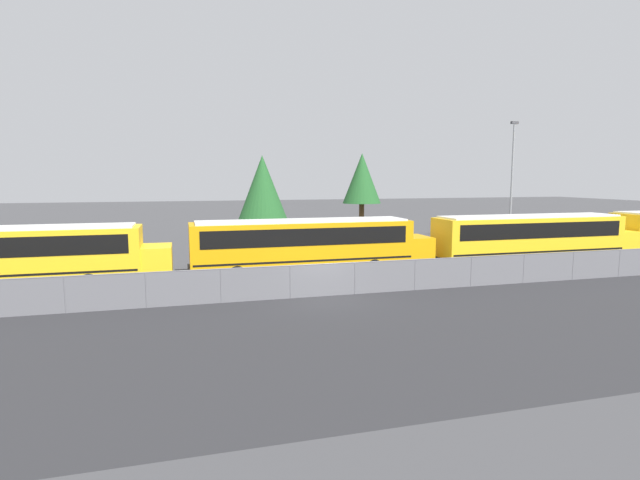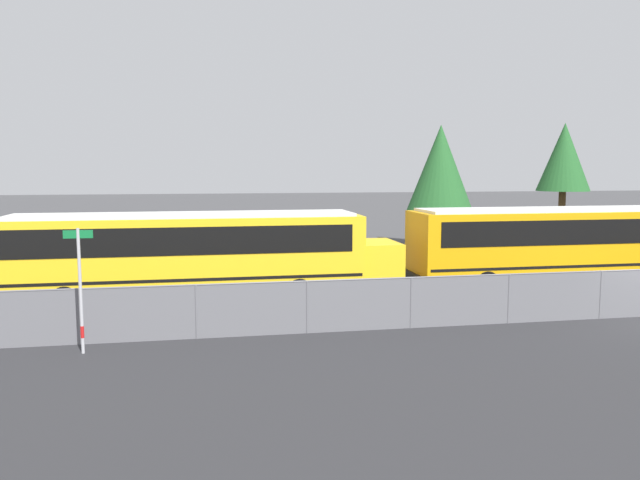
# 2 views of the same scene
# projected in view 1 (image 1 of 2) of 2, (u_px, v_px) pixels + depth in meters

# --- Properties ---
(ground_plane) EXTENTS (200.00, 200.00, 0.00)m
(ground_plane) POSITION_uv_depth(u_px,v_px,m) (323.00, 296.00, 22.69)
(ground_plane) COLOR #424244
(road_strip) EXTENTS (116.19, 12.00, 0.01)m
(road_strip) POSITION_uv_depth(u_px,v_px,m) (372.00, 336.00, 16.95)
(road_strip) COLOR #2B2B2D
(road_strip) RESTS_ON ground_plane
(fence) EXTENTS (82.26, 0.07, 1.51)m
(fence) POSITION_uv_depth(u_px,v_px,m) (323.00, 280.00, 22.59)
(fence) COLOR #9EA0A5
(fence) RESTS_ON ground_plane
(school_bus_1) EXTENTS (13.55, 2.56, 3.10)m
(school_bus_1) POSITION_uv_depth(u_px,v_px,m) (12.00, 254.00, 23.22)
(school_bus_1) COLOR yellow
(school_bus_1) RESTS_ON ground_plane
(school_bus_2) EXTENTS (13.55, 2.56, 3.10)m
(school_bus_2) POSITION_uv_depth(u_px,v_px,m) (308.00, 243.00, 27.27)
(school_bus_2) COLOR orange
(school_bus_2) RESTS_ON ground_plane
(school_bus_3) EXTENTS (13.55, 2.56, 3.10)m
(school_bus_3) POSITION_uv_depth(u_px,v_px,m) (533.00, 236.00, 30.56)
(school_bus_3) COLOR yellow
(school_bus_3) RESTS_ON ground_plane
(light_pole) EXTENTS (0.60, 0.24, 9.79)m
(light_pole) POSITION_uv_depth(u_px,v_px,m) (512.00, 179.00, 39.81)
(light_pole) COLOR gray
(light_pole) RESTS_ON ground_plane
(tree_0) EXTENTS (3.88, 3.88, 7.11)m
(tree_0) POSITION_uv_depth(u_px,v_px,m) (263.00, 188.00, 38.76)
(tree_0) COLOR #51381E
(tree_0) RESTS_ON ground_plane
(tree_2) EXTENTS (3.27, 3.27, 7.45)m
(tree_2) POSITION_uv_depth(u_px,v_px,m) (362.00, 179.00, 42.53)
(tree_2) COLOR #51381E
(tree_2) RESTS_ON ground_plane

